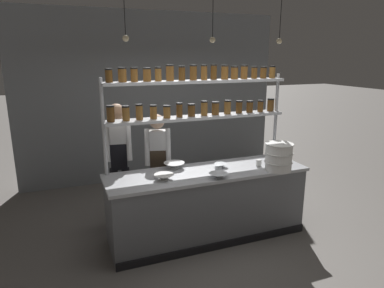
{
  "coord_description": "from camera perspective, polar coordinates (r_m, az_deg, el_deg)",
  "views": [
    {
      "loc": [
        -1.7,
        -3.81,
        2.36
      ],
      "look_at": [
        -0.14,
        0.2,
        1.24
      ],
      "focal_mm": 32.0,
      "sensor_mm": 36.0,
      "label": 1
    }
  ],
  "objects": [
    {
      "name": "spice_shelf_unit",
      "position": [
        4.51,
        0.89,
        7.28
      ],
      "size": [
        2.5,
        0.28,
        2.25
      ],
      "color": "#B7BABF",
      "rests_on": "ground_plane"
    },
    {
      "name": "serving_cup_by_board",
      "position": [
        4.39,
        4.41,
        -4.07
      ],
      "size": [
        0.08,
        0.08,
        0.08
      ],
      "color": "#B2B7BC",
      "rests_on": "prep_counter"
    },
    {
      "name": "prep_bowl_center_front",
      "position": [
        4.56,
        4.83,
        -3.58
      ],
      "size": [
        0.18,
        0.18,
        0.05
      ],
      "color": "#B2B7BC",
      "rests_on": "prep_counter"
    },
    {
      "name": "prep_bowl_near_right",
      "position": [
        4.51,
        -2.98,
        -3.59
      ],
      "size": [
        0.28,
        0.28,
        0.08
      ],
      "color": "white",
      "rests_on": "prep_counter"
    },
    {
      "name": "prep_bowl_center_back",
      "position": [
        4.16,
        4.4,
        -5.29
      ],
      "size": [
        0.23,
        0.23,
        0.06
      ],
      "color": "silver",
      "rests_on": "prep_counter"
    },
    {
      "name": "container_stack",
      "position": [
        4.53,
        14.25,
        -2.09
      ],
      "size": [
        0.36,
        0.36,
        0.35
      ],
      "color": "white",
      "rests_on": "prep_counter"
    },
    {
      "name": "back_wall",
      "position": [
        6.67,
        -6.46,
        7.71
      ],
      "size": [
        5.01,
        0.12,
        3.16
      ],
      "primitive_type": "cube",
      "color": "gray",
      "rests_on": "ground_plane"
    },
    {
      "name": "chef_center",
      "position": [
        4.84,
        -5.68,
        -3.03
      ],
      "size": [
        0.41,
        0.34,
        1.58
      ],
      "rotation": [
        0.0,
        0.0,
        -0.26
      ],
      "color": "black",
      "rests_on": "ground_plane"
    },
    {
      "name": "prep_bowl_near_left",
      "position": [
        4.11,
        -4.67,
        -5.52
      ],
      "size": [
        0.24,
        0.24,
        0.07
      ],
      "color": "silver",
      "rests_on": "prep_counter"
    },
    {
      "name": "serving_cup_front",
      "position": [
        4.67,
        11.06,
        -3.11
      ],
      "size": [
        0.07,
        0.07,
        0.09
      ],
      "color": "silver",
      "rests_on": "prep_counter"
    },
    {
      "name": "ground_plane",
      "position": [
        4.79,
        2.47,
        -14.97
      ],
      "size": [
        40.0,
        40.0,
        0.0
      ],
      "primitive_type": "plane",
      "color": "slate"
    },
    {
      "name": "chef_left",
      "position": [
        4.82,
        -12.11,
        -2.02
      ],
      "size": [
        0.39,
        0.32,
        1.74
      ],
      "rotation": [
        0.0,
        0.0,
        -0.15
      ],
      "color": "black",
      "rests_on": "ground_plane"
    },
    {
      "name": "prep_counter",
      "position": [
        4.58,
        2.54,
        -9.96
      ],
      "size": [
        2.61,
        0.76,
        0.92
      ],
      "color": "slate",
      "rests_on": "ground_plane"
    },
    {
      "name": "pendant_light_row",
      "position": [
        4.18,
        3.06,
        17.32
      ],
      "size": [
        2.02,
        0.07,
        0.61
      ],
      "color": "black"
    }
  ]
}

